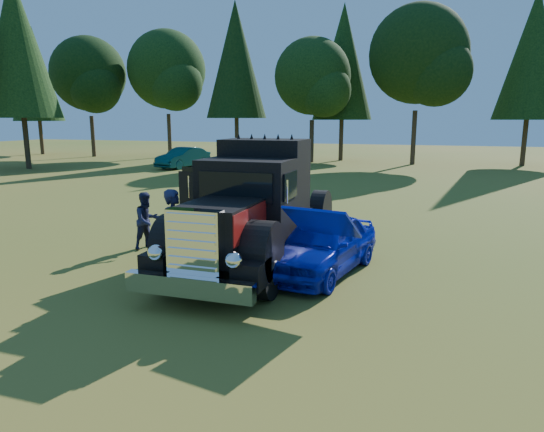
{
  "coord_description": "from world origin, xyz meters",
  "views": [
    {
      "loc": [
        5.41,
        -9.55,
        3.49
      ],
      "look_at": [
        2.18,
        0.29,
        1.42
      ],
      "focal_mm": 32.0,
      "sensor_mm": 36.0,
      "label": 1
    }
  ],
  "objects_px": {
    "spectator_near": "(175,233)",
    "distant_teal_car": "(183,158)",
    "diamond_t_truck": "(253,213)",
    "spectator_far": "(147,220)",
    "hotrod_coupe": "(322,244)"
  },
  "relations": [
    {
      "from": "diamond_t_truck",
      "to": "spectator_near",
      "type": "distance_m",
      "value": 1.91
    },
    {
      "from": "hotrod_coupe",
      "to": "spectator_far",
      "type": "height_order",
      "value": "hotrod_coupe"
    },
    {
      "from": "distant_teal_car",
      "to": "hotrod_coupe",
      "type": "bearing_deg",
      "value": -41.73
    },
    {
      "from": "spectator_near",
      "to": "spectator_far",
      "type": "xyz_separation_m",
      "value": [
        -1.89,
        1.81,
        -0.21
      ]
    },
    {
      "from": "hotrod_coupe",
      "to": "spectator_near",
      "type": "height_order",
      "value": "spectator_near"
    },
    {
      "from": "hotrod_coupe",
      "to": "spectator_far",
      "type": "relative_size",
      "value": 2.77
    },
    {
      "from": "diamond_t_truck",
      "to": "spectator_far",
      "type": "relative_size",
      "value": 4.6
    },
    {
      "from": "spectator_far",
      "to": "spectator_near",
      "type": "bearing_deg",
      "value": -110.45
    },
    {
      "from": "hotrod_coupe",
      "to": "spectator_near",
      "type": "xyz_separation_m",
      "value": [
        -3.13,
        -1.17,
        0.31
      ]
    },
    {
      "from": "hotrod_coupe",
      "to": "distant_teal_car",
      "type": "xyz_separation_m",
      "value": [
        -14.85,
        20.88,
        0.07
      ]
    },
    {
      "from": "distant_teal_car",
      "to": "diamond_t_truck",
      "type": "bearing_deg",
      "value": -44.88
    },
    {
      "from": "spectator_near",
      "to": "distant_teal_car",
      "type": "xyz_separation_m",
      "value": [
        -11.72,
        22.05,
        -0.25
      ]
    },
    {
      "from": "hotrod_coupe",
      "to": "spectator_near",
      "type": "relative_size",
      "value": 2.19
    },
    {
      "from": "diamond_t_truck",
      "to": "distant_teal_car",
      "type": "distance_m",
      "value": 24.57
    },
    {
      "from": "diamond_t_truck",
      "to": "spectator_far",
      "type": "height_order",
      "value": "diamond_t_truck"
    }
  ]
}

